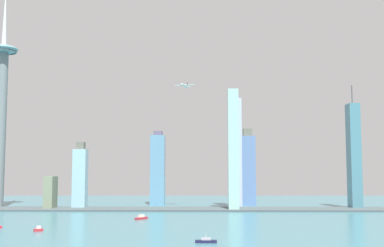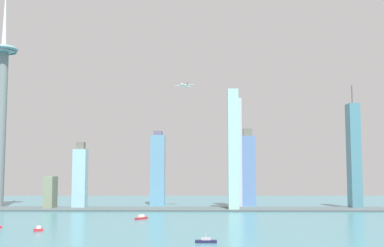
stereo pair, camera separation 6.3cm
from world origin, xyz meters
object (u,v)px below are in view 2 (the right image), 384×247
at_px(skyscraper_7, 158,169).
at_px(skyscraper_1, 233,149).
at_px(skyscraper_6, 354,156).
at_px(skyscraper_3, 50,193).
at_px(airplane, 185,86).
at_px(boat_2, 206,241).
at_px(skyscraper_5, 80,177).
at_px(skyscraper_4, 248,169).
at_px(boat_0, 38,229).
at_px(skyscraper_2, 235,152).
at_px(observation_tower, 2,97).
at_px(boat_3, 141,218).

bearing_deg(skyscraper_7, skyscraper_1, -43.97).
bearing_deg(skyscraper_6, skyscraper_1, -168.70).
xyz_separation_m(skyscraper_1, skyscraper_3, (-246.64, 16.35, -58.03)).
bearing_deg(airplane, skyscraper_3, -70.71).
bearing_deg(boat_2, skyscraper_5, -59.68).
xyz_separation_m(skyscraper_1, skyscraper_4, (28.80, 99.67, -25.92)).
height_order(skyscraper_5, boat_0, skyscraper_5).
height_order(skyscraper_2, skyscraper_3, skyscraper_2).
relative_size(skyscraper_1, skyscraper_3, 3.60).
bearing_deg(observation_tower, airplane, -2.78).
xyz_separation_m(observation_tower, airplane, (261.14, -12.68, 13.96)).
distance_m(observation_tower, boat_3, 305.94).
bearing_deg(boat_3, skyscraper_4, -176.26).
bearing_deg(skyscraper_5, boat_2, -61.23).
distance_m(boat_0, boat_2, 158.57).
height_order(skyscraper_2, airplane, airplane).
bearing_deg(skyscraper_6, skyscraper_5, -179.51).
bearing_deg(skyscraper_4, boat_0, -124.15).
distance_m(skyscraper_3, airplane, 234.27).
distance_m(skyscraper_3, boat_3, 189.49).
height_order(skyscraper_2, skyscraper_4, skyscraper_2).
bearing_deg(airplane, skyscraper_2, 128.32).
distance_m(skyscraper_5, skyscraper_7, 126.30).
xyz_separation_m(observation_tower, skyscraper_1, (326.29, -37.44, -75.90)).
distance_m(skyscraper_2, skyscraper_3, 261.89).
bearing_deg(observation_tower, skyscraper_3, -14.83).
height_order(observation_tower, boat_3, observation_tower).
xyz_separation_m(boat_0, airplane, (120.12, 240.69, 168.40)).
bearing_deg(boat_0, skyscraper_7, 46.76).
xyz_separation_m(boat_2, airplane, (-25.14, 304.28, 168.80)).
height_order(observation_tower, skyscraper_6, observation_tower).
height_order(observation_tower, boat_2, observation_tower).
height_order(skyscraper_6, skyscraper_7, skyscraper_6).
bearing_deg(airplane, skyscraper_1, 85.83).
relative_size(observation_tower, skyscraper_3, 7.24).
bearing_deg(boat_3, observation_tower, -87.53).
xyz_separation_m(skyscraper_2, skyscraper_5, (-216.85, -22.63, -35.33)).
height_order(skyscraper_5, boat_3, skyscraper_5).
bearing_deg(skyscraper_3, airplane, 2.65).
xyz_separation_m(skyscraper_4, boat_2, (-68.81, -379.18, -53.02)).
bearing_deg(airplane, skyscraper_4, 145.21).
relative_size(skyscraper_1, skyscraper_4, 1.39).
bearing_deg(skyscraper_1, skyscraper_4, 73.88).
height_order(boat_0, boat_2, boat_2).
xyz_separation_m(skyscraper_3, skyscraper_6, (416.03, 17.51, 50.37)).
height_order(skyscraper_2, boat_2, skyscraper_2).
distance_m(skyscraper_1, skyscraper_4, 106.93).
relative_size(skyscraper_2, boat_3, 10.07).
bearing_deg(skyscraper_3, skyscraper_1, -3.79).
height_order(skyscraper_3, skyscraper_7, skyscraper_7).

